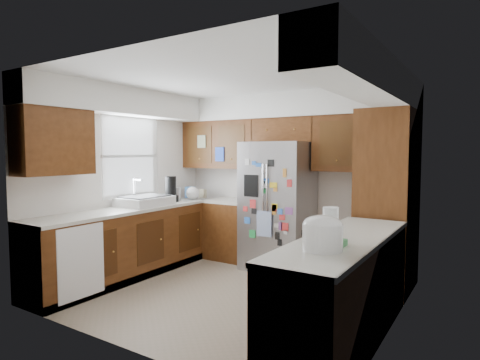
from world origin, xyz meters
name	(u,v)px	position (x,y,z in m)	size (l,w,h in m)	color
floor	(231,293)	(0.00, 0.00, 0.00)	(3.60, 3.60, 0.00)	gray
room_shell	(240,139)	(-0.11, 0.36, 1.82)	(3.64, 3.24, 2.52)	white
left_counter_run	(149,243)	(-1.36, 0.03, 0.43)	(1.36, 3.20, 0.92)	#44230D
right_counter_run	(343,294)	(1.50, -0.47, 0.42)	(0.63, 2.25, 0.92)	#44230D
pantry	(387,201)	(1.50, 1.15, 1.07)	(0.60, 0.90, 2.15)	#44230D
fridge	(278,206)	(0.00, 1.20, 0.90)	(0.90, 0.79, 1.80)	#A9A9AF
bridge_cabinet	(286,130)	(0.00, 1.43, 1.98)	(0.96, 0.34, 0.35)	#44230D
fridge_top_items	(280,110)	(-0.08, 1.41, 2.26)	(0.81, 0.31, 0.25)	#244A98
sink_assembly	(145,201)	(-1.50, 0.10, 0.99)	(0.52, 0.70, 0.37)	white
left_counter_clutter	(182,192)	(-1.46, 0.82, 1.05)	(0.36, 0.84, 0.38)	black
rice_cooker	(322,232)	(1.50, -1.01, 1.06)	(0.31, 0.30, 0.27)	white
paper_towel	(330,225)	(1.45, -0.70, 1.06)	(0.13, 0.13, 0.29)	white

